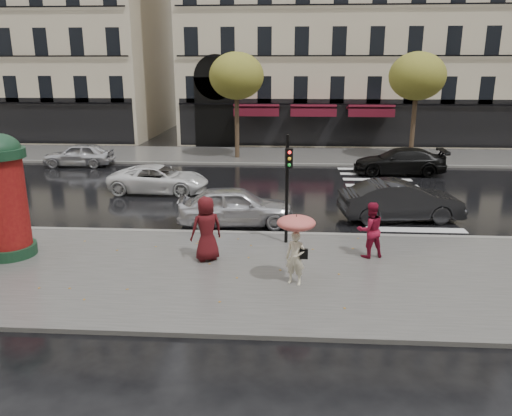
# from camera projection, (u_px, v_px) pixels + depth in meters

# --- Properties ---
(ground) EXTENTS (160.00, 160.00, 0.00)m
(ground) POSITION_uv_depth(u_px,v_px,m) (245.00, 269.00, 14.85)
(ground) COLOR black
(ground) RESTS_ON ground
(near_sidewalk) EXTENTS (90.00, 7.00, 0.12)m
(near_sidewalk) POSITION_uv_depth(u_px,v_px,m) (243.00, 273.00, 14.36)
(near_sidewalk) COLOR #474744
(near_sidewalk) RESTS_ON ground
(far_sidewalk) EXTENTS (90.00, 6.00, 0.12)m
(far_sidewalk) POSITION_uv_depth(u_px,v_px,m) (269.00, 156.00, 33.06)
(far_sidewalk) COLOR #474744
(far_sidewalk) RESTS_ON ground
(near_kerb) EXTENTS (90.00, 0.25, 0.14)m
(near_kerb) POSITION_uv_depth(u_px,v_px,m) (252.00, 234.00, 17.71)
(near_kerb) COLOR slate
(near_kerb) RESTS_ON ground
(far_kerb) EXTENTS (90.00, 0.25, 0.14)m
(far_kerb) POSITION_uv_depth(u_px,v_px,m) (267.00, 164.00, 30.18)
(far_kerb) COLOR slate
(far_kerb) RESTS_ON ground
(zebra_crossing) EXTENTS (3.60, 11.75, 0.01)m
(zebra_crossing) POSITION_uv_depth(u_px,v_px,m) (387.00, 193.00, 23.70)
(zebra_crossing) COLOR silver
(zebra_crossing) RESTS_ON ground
(tree_far_left) EXTENTS (3.40, 3.40, 6.64)m
(tree_far_left) POSITION_uv_depth(u_px,v_px,m) (236.00, 76.00, 30.81)
(tree_far_left) COLOR #38281C
(tree_far_left) RESTS_ON ground
(tree_far_right) EXTENTS (3.40, 3.40, 6.64)m
(tree_far_right) POSITION_uv_depth(u_px,v_px,m) (417.00, 77.00, 30.15)
(tree_far_right) COLOR #38281C
(tree_far_right) RESTS_ON ground
(woman_umbrella) EXTENTS (1.03, 1.03, 1.97)m
(woman_umbrella) POSITION_uv_depth(u_px,v_px,m) (296.00, 238.00, 13.20)
(woman_umbrella) COLOR beige
(woman_umbrella) RESTS_ON near_sidewalk
(woman_red) EXTENTS (1.01, 0.88, 1.74)m
(woman_red) POSITION_uv_depth(u_px,v_px,m) (370.00, 230.00, 15.23)
(woman_red) COLOR maroon
(woman_red) RESTS_ON near_sidewalk
(man_burgundy) EXTENTS (1.15, 1.01, 1.98)m
(man_burgundy) POSITION_uv_depth(u_px,v_px,m) (206.00, 229.00, 14.96)
(man_burgundy) COLOR #480E12
(man_burgundy) RESTS_ON near_sidewalk
(morris_column) EXTENTS (1.59, 1.59, 4.29)m
(morris_column) POSITION_uv_depth(u_px,v_px,m) (2.00, 191.00, 15.05)
(morris_column) COLOR #143420
(morris_column) RESTS_ON near_sidewalk
(traffic_light) EXTENTS (0.26, 0.35, 3.61)m
(traffic_light) POSITION_uv_depth(u_px,v_px,m) (288.00, 179.00, 16.05)
(traffic_light) COLOR black
(traffic_light) RESTS_ON near_sidewalk
(car_silver) EXTENTS (4.51, 2.21, 1.48)m
(car_silver) POSITION_uv_depth(u_px,v_px,m) (236.00, 206.00, 18.72)
(car_silver) COLOR #BBBBC0
(car_silver) RESTS_ON ground
(car_darkgrey) EXTENTS (4.83, 2.16, 1.54)m
(car_darkgrey) POSITION_uv_depth(u_px,v_px,m) (401.00, 201.00, 19.34)
(car_darkgrey) COLOR black
(car_darkgrey) RESTS_ON ground
(car_white) EXTENTS (4.75, 2.38, 1.29)m
(car_white) POSITION_uv_depth(u_px,v_px,m) (159.00, 179.00, 23.57)
(car_white) COLOR white
(car_white) RESTS_ON ground
(car_black) EXTENTS (5.00, 2.10, 1.44)m
(car_black) POSITION_uv_depth(u_px,v_px,m) (399.00, 161.00, 27.54)
(car_black) COLOR black
(car_black) RESTS_ON ground
(car_far_silver) EXTENTS (4.14, 1.84, 1.38)m
(car_far_silver) POSITION_uv_depth(u_px,v_px,m) (79.00, 155.00, 29.73)
(car_far_silver) COLOR silver
(car_far_silver) RESTS_ON ground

